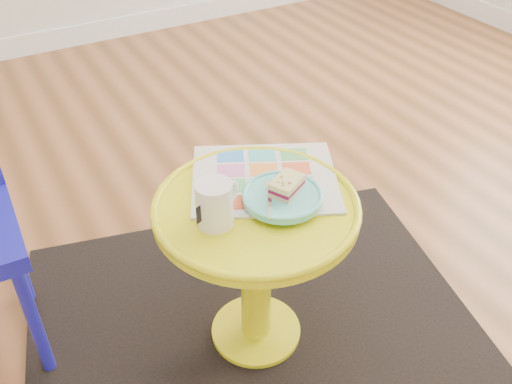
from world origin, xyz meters
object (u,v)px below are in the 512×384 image
newspaper (265,178)px  plate (282,197)px  mug (215,202)px  side_table (256,246)px

newspaper → plate: plate is taller
mug → plate: bearing=-24.5°
newspaper → plate: bearing=-71.0°
side_table → mug: mug is taller
side_table → newspaper: 0.18m
plate → side_table: bearing=155.2°
side_table → plate: plate is taller
side_table → newspaper: newspaper is taller
mug → side_table: bearing=-13.5°
plate → mug: bearing=175.0°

